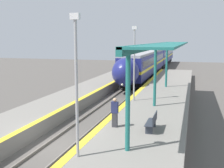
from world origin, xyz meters
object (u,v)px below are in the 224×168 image
at_px(person_waiting, 115,112).
at_px(lamppost_near, 76,78).
at_px(platform_bench, 152,122).
at_px(lamppost_mid, 134,59).
at_px(train, 155,59).
at_px(railway_signal, 128,62).

distance_m(person_waiting, lamppost_near, 4.82).
xyz_separation_m(platform_bench, person_waiting, (-2.04, 0.03, 0.35)).
xyz_separation_m(lamppost_near, lamppost_mid, (0.00, 10.96, 0.00)).
bearing_deg(train, lamppost_mid, -85.44).
relative_size(train, railway_signal, 11.21).
relative_size(person_waiting, lamppost_near, 0.28).
height_order(train, person_waiting, train).
height_order(person_waiting, lamppost_mid, lamppost_mid).
xyz_separation_m(person_waiting, railway_signal, (-4.61, 22.92, 0.87)).
distance_m(railway_signal, lamppost_near, 27.45).
xyz_separation_m(platform_bench, lamppost_mid, (-2.42, 6.83, 2.75)).
distance_m(person_waiting, railway_signal, 23.39).
xyz_separation_m(person_waiting, lamppost_near, (-0.38, -4.16, 2.40)).
relative_size(train, person_waiting, 29.60).
bearing_deg(platform_bench, person_waiting, 179.15).
relative_size(platform_bench, lamppost_mid, 0.28).
bearing_deg(train, person_waiting, -85.70).
xyz_separation_m(train, lamppost_mid, (2.29, -28.74, 1.89)).
bearing_deg(lamppost_near, lamppost_mid, 90.00).
height_order(train, lamppost_near, lamppost_near).
bearing_deg(person_waiting, platform_bench, -0.85).
relative_size(lamppost_near, lamppost_mid, 1.00).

